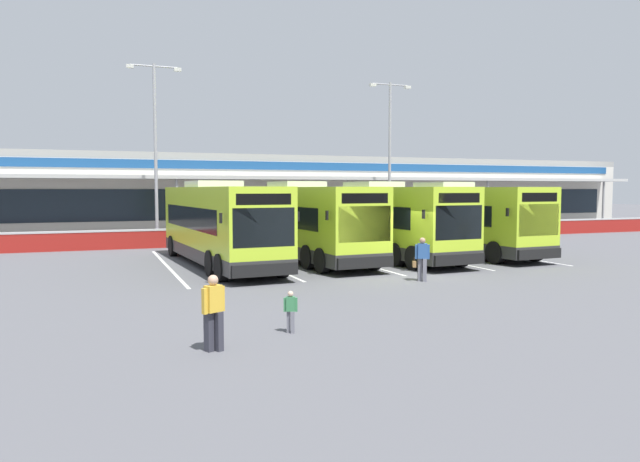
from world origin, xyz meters
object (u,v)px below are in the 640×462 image
pedestrian_with_handbag (422,258)px  coach_bus_centre (382,222)px  lamp_post_centre (390,149)px  pedestrian_in_dark_coat (213,310)px  coach_bus_leftmost (219,226)px  coach_bus_left_centre (304,223)px  coach_bus_right_centre (454,220)px  pedestrian_child (291,310)px  lamp_post_west (155,142)px

pedestrian_with_handbag → coach_bus_centre: bearing=73.9°
lamp_post_centre → pedestrian_in_dark_coat: bearing=-124.4°
coach_bus_leftmost → lamp_post_centre: lamp_post_centre is taller
pedestrian_in_dark_coat → coach_bus_leftmost: bearing=78.2°
coach_bus_centre → pedestrian_in_dark_coat: size_ratio=7.59×
coach_bus_left_centre → coach_bus_right_centre: 8.46m
pedestrian_with_handbag → pedestrian_child: size_ratio=1.61×
coach_bus_left_centre → pedestrian_in_dark_coat: coach_bus_left_centre is taller
coach_bus_leftmost → pedestrian_child: bearing=-94.0°
coach_bus_right_centre → lamp_post_centre: 12.41m
coach_bus_right_centre → pedestrian_child: size_ratio=12.23×
coach_bus_centre → lamp_post_centre: bearing=60.9°
coach_bus_leftmost → lamp_post_west: bearing=97.8°
pedestrian_in_dark_coat → coach_bus_left_centre: bearing=63.8°
coach_bus_left_centre → pedestrian_with_handbag: 8.13m
pedestrian_child → lamp_post_centre: lamp_post_centre is taller
coach_bus_left_centre → lamp_post_centre: (10.58, 11.37, 4.50)m
pedestrian_child → lamp_post_centre: 30.09m
pedestrian_with_handbag → pedestrian_in_dark_coat: same height
lamp_post_west → coach_bus_right_centre: bearing=-37.3°
coach_bus_left_centre → lamp_post_west: 13.12m
coach_bus_leftmost → lamp_post_west: 12.47m
coach_bus_leftmost → coach_bus_right_centre: same height
coach_bus_left_centre → pedestrian_with_handbag: coach_bus_left_centre is taller
coach_bus_centre → lamp_post_centre: lamp_post_centre is taller
lamp_post_west → pedestrian_with_handbag: bearing=-67.7°
coach_bus_centre → lamp_post_west: lamp_post_west is taller
coach_bus_left_centre → coach_bus_leftmost: bearing=-171.1°
pedestrian_with_handbag → pedestrian_in_dark_coat: bearing=-143.3°
pedestrian_in_dark_coat → lamp_post_west: size_ratio=0.15×
coach_bus_leftmost → coach_bus_left_centre: 4.29m
coach_bus_right_centre → coach_bus_centre: bearing=-173.9°
coach_bus_leftmost → coach_bus_centre: bearing=1.3°
pedestrian_child → lamp_post_west: (-0.66, 24.49, 5.75)m
lamp_post_centre → coach_bus_left_centre: bearing=-132.9°
coach_bus_right_centre → pedestrian_with_handbag: coach_bus_right_centre is taller
coach_bus_centre → lamp_post_west: 15.65m
coach_bus_left_centre → lamp_post_west: size_ratio=1.12×
lamp_post_centre → lamp_post_west: bearing=-178.2°
lamp_post_west → coach_bus_left_centre: bearing=-61.9°
pedestrian_in_dark_coat → lamp_post_centre: (17.73, 25.94, 5.42)m
pedestrian_in_dark_coat → pedestrian_child: (2.01, 0.93, -0.33)m
coach_bus_centre → pedestrian_in_dark_coat: 17.98m
lamp_post_west → lamp_post_centre: bearing=1.8°
lamp_post_west → coach_bus_leftmost: bearing=-82.2°
pedestrian_with_handbag → coach_bus_left_centre: bearing=103.2°
lamp_post_west → pedestrian_child: bearing=-88.4°
pedestrian_child → pedestrian_in_dark_coat: bearing=-155.0°
coach_bus_left_centre → lamp_post_centre: bearing=47.1°
pedestrian_child → coach_bus_left_centre: bearing=69.3°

